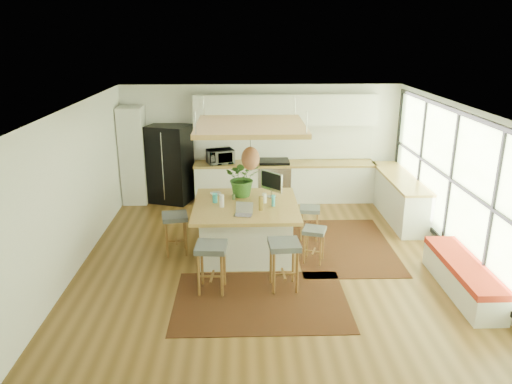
{
  "coord_description": "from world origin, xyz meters",
  "views": [
    {
      "loc": [
        -0.44,
        -7.82,
        3.87
      ],
      "look_at": [
        -0.2,
        0.5,
        1.1
      ],
      "focal_mm": 34.15,
      "sensor_mm": 36.0,
      "label": 1
    }
  ],
  "objects_px": {
    "stool_near_right": "(284,268)",
    "fridge": "(170,163)",
    "stool_right_back": "(309,221)",
    "stool_near_left": "(212,270)",
    "monitor": "(272,184)",
    "stool_left_side": "(176,235)",
    "laptop": "(243,209)",
    "microwave": "(220,155)",
    "island_plant": "(243,181)",
    "island": "(246,228)",
    "stool_right_front": "(314,243)"
  },
  "relations": [
    {
      "from": "stool_near_right",
      "to": "fridge",
      "type": "bearing_deg",
      "value": 118.74
    },
    {
      "from": "island",
      "to": "island_plant",
      "type": "xyz_separation_m",
      "value": [
        -0.04,
        0.47,
        0.75
      ]
    },
    {
      "from": "stool_left_side",
      "to": "stool_near_left",
      "type": "bearing_deg",
      "value": -62.34
    },
    {
      "from": "stool_near_right",
      "to": "microwave",
      "type": "bearing_deg",
      "value": 105.22
    },
    {
      "from": "fridge",
      "to": "island",
      "type": "bearing_deg",
      "value": -40.37
    },
    {
      "from": "island",
      "to": "stool_left_side",
      "type": "bearing_deg",
      "value": 179.88
    },
    {
      "from": "monitor",
      "to": "island_plant",
      "type": "xyz_separation_m",
      "value": [
        -0.53,
        0.08,
        0.02
      ]
    },
    {
      "from": "island_plant",
      "to": "stool_left_side",
      "type": "bearing_deg",
      "value": -159.28
    },
    {
      "from": "island",
      "to": "laptop",
      "type": "bearing_deg",
      "value": -94.65
    },
    {
      "from": "stool_near_right",
      "to": "stool_right_back",
      "type": "bearing_deg",
      "value": 71.01
    },
    {
      "from": "fridge",
      "to": "monitor",
      "type": "distance_m",
      "value": 3.35
    },
    {
      "from": "stool_near_right",
      "to": "monitor",
      "type": "distance_m",
      "value": 1.92
    },
    {
      "from": "fridge",
      "to": "stool_near_right",
      "type": "relative_size",
      "value": 2.29
    },
    {
      "from": "stool_right_back",
      "to": "stool_near_left",
      "type": "bearing_deg",
      "value": -132.21
    },
    {
      "from": "fridge",
      "to": "stool_right_back",
      "type": "distance_m",
      "value": 3.81
    },
    {
      "from": "stool_near_left",
      "to": "monitor",
      "type": "relative_size",
      "value": 1.49
    },
    {
      "from": "stool_near_left",
      "to": "stool_right_front",
      "type": "relative_size",
      "value": 1.25
    },
    {
      "from": "stool_near_right",
      "to": "microwave",
      "type": "xyz_separation_m",
      "value": [
        -1.14,
        4.19,
        0.77
      ]
    },
    {
      "from": "stool_near_right",
      "to": "island_plant",
      "type": "xyz_separation_m",
      "value": [
        -0.62,
        1.82,
        0.86
      ]
    },
    {
      "from": "island",
      "to": "laptop",
      "type": "height_order",
      "value": "laptop"
    },
    {
      "from": "fridge",
      "to": "island_plant",
      "type": "height_order",
      "value": "fridge"
    },
    {
      "from": "stool_near_left",
      "to": "laptop",
      "type": "xyz_separation_m",
      "value": [
        0.5,
        0.83,
        0.7
      ]
    },
    {
      "from": "fridge",
      "to": "stool_right_front",
      "type": "relative_size",
      "value": 2.89
    },
    {
      "from": "laptop",
      "to": "microwave",
      "type": "xyz_separation_m",
      "value": [
        -0.52,
        3.41,
        0.08
      ]
    },
    {
      "from": "island",
      "to": "microwave",
      "type": "bearing_deg",
      "value": 101.19
    },
    {
      "from": "fridge",
      "to": "laptop",
      "type": "xyz_separation_m",
      "value": [
        1.69,
        -3.44,
        0.12
      ]
    },
    {
      "from": "fridge",
      "to": "stool_left_side",
      "type": "height_order",
      "value": "fridge"
    },
    {
      "from": "stool_near_left",
      "to": "stool_near_right",
      "type": "relative_size",
      "value": 0.99
    },
    {
      "from": "stool_near_left",
      "to": "laptop",
      "type": "relative_size",
      "value": 2.51
    },
    {
      "from": "stool_near_left",
      "to": "monitor",
      "type": "distance_m",
      "value": 2.21
    },
    {
      "from": "stool_right_front",
      "to": "stool_right_back",
      "type": "height_order",
      "value": "stool_right_back"
    },
    {
      "from": "stool_left_side",
      "to": "monitor",
      "type": "relative_size",
      "value": 1.42
    },
    {
      "from": "island",
      "to": "monitor",
      "type": "bearing_deg",
      "value": 38.5
    },
    {
      "from": "stool_right_back",
      "to": "island_plant",
      "type": "height_order",
      "value": "island_plant"
    },
    {
      "from": "stool_near_right",
      "to": "laptop",
      "type": "xyz_separation_m",
      "value": [
        -0.62,
        0.79,
        0.7
      ]
    },
    {
      "from": "stool_left_side",
      "to": "laptop",
      "type": "xyz_separation_m",
      "value": [
        1.23,
        -0.56,
        0.7
      ]
    },
    {
      "from": "stool_left_side",
      "to": "laptop",
      "type": "relative_size",
      "value": 2.39
    },
    {
      "from": "stool_near_left",
      "to": "island_plant",
      "type": "xyz_separation_m",
      "value": [
        0.5,
        1.86,
        0.86
      ]
    },
    {
      "from": "laptop",
      "to": "island_plant",
      "type": "bearing_deg",
      "value": 101.71
    },
    {
      "from": "fridge",
      "to": "stool_near_left",
      "type": "distance_m",
      "value": 4.47
    },
    {
      "from": "microwave",
      "to": "fridge",
      "type": "bearing_deg",
      "value": 159.19
    },
    {
      "from": "stool_right_front",
      "to": "island",
      "type": "bearing_deg",
      "value": 159.61
    },
    {
      "from": "stool_left_side",
      "to": "microwave",
      "type": "bearing_deg",
      "value": 76.01
    },
    {
      "from": "island",
      "to": "stool_left_side",
      "type": "relative_size",
      "value": 2.48
    },
    {
      "from": "monitor",
      "to": "stool_left_side",
      "type": "bearing_deg",
      "value": -120.3
    },
    {
      "from": "fridge",
      "to": "island_plant",
      "type": "relative_size",
      "value": 2.51
    },
    {
      "from": "stool_right_back",
      "to": "stool_left_side",
      "type": "distance_m",
      "value": 2.57
    },
    {
      "from": "island",
      "to": "stool_right_front",
      "type": "xyz_separation_m",
      "value": [
        1.18,
        -0.44,
        -0.11
      ]
    },
    {
      "from": "laptop",
      "to": "monitor",
      "type": "distance_m",
      "value": 1.09
    },
    {
      "from": "stool_right_back",
      "to": "monitor",
      "type": "relative_size",
      "value": 1.23
    }
  ]
}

